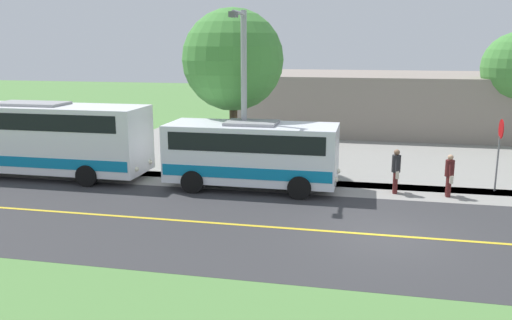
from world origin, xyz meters
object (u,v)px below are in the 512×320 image
object	(u,v)px
transit_bus_rear	(34,136)
commercial_building	(396,102)
pedestrian_waiting	(396,170)
tree_curbside	(233,60)
street_light_pole	(243,91)
shuttle_bus_front	(252,151)
stop_sign	(500,143)
pedestrian_with_bags	(449,174)

from	to	relation	value
transit_bus_rear	commercial_building	world-z (taller)	commercial_building
pedestrian_waiting	tree_curbside	distance (m)	8.60
commercial_building	tree_curbside	bearing A→B (deg)	-28.95
pedestrian_waiting	commercial_building	world-z (taller)	commercial_building
transit_bus_rear	street_light_pole	bearing A→B (deg)	91.81
street_light_pole	shuttle_bus_front	bearing A→B (deg)	54.34
shuttle_bus_front	pedestrian_waiting	size ratio (longest dim) A/B	3.96
transit_bus_rear	street_light_pole	world-z (taller)	street_light_pole
tree_curbside	commercial_building	distance (m)	16.31
street_light_pole	stop_sign	bearing A→B (deg)	97.05
transit_bus_rear	tree_curbside	size ratio (longest dim) A/B	1.40
pedestrian_with_bags	stop_sign	size ratio (longest dim) A/B	0.57
shuttle_bus_front	pedestrian_waiting	bearing A→B (deg)	94.13
commercial_building	pedestrian_with_bags	bearing A→B (deg)	4.82
transit_bus_rear	stop_sign	world-z (taller)	transit_bus_rear
transit_bus_rear	commercial_building	distance (m)	23.26
pedestrian_waiting	tree_curbside	xyz separation A→B (m)	(-2.43, -7.16, 4.09)
street_light_pole	tree_curbside	xyz separation A→B (m)	(-2.54, -1.07, 1.12)
pedestrian_with_bags	tree_curbside	xyz separation A→B (m)	(-2.49, -9.14, 4.16)
stop_sign	commercial_building	bearing A→B (deg)	-167.72
transit_bus_rear	pedestrian_with_bags	distance (m)	17.47
street_light_pole	commercial_building	distance (m)	17.95
shuttle_bus_front	transit_bus_rear	size ratio (longest dim) A/B	0.67
pedestrian_waiting	transit_bus_rear	bearing A→B (deg)	-88.51
shuttle_bus_front	tree_curbside	size ratio (longest dim) A/B	0.95
shuttle_bus_front	stop_sign	distance (m)	9.72
stop_sign	pedestrian_waiting	bearing A→B (deg)	-73.89
commercial_building	stop_sign	bearing A→B (deg)	12.28
pedestrian_waiting	tree_curbside	size ratio (longest dim) A/B	0.24
pedestrian_with_bags	pedestrian_waiting	distance (m)	1.98
shuttle_bus_front	commercial_building	bearing A→B (deg)	159.62
commercial_building	pedestrian_waiting	bearing A→B (deg)	-2.04
pedestrian_waiting	stop_sign	xyz separation A→B (m)	(-1.13, 3.92, 1.02)
street_light_pole	commercial_building	bearing A→B (deg)	158.02
shuttle_bus_front	pedestrian_waiting	distance (m)	5.71
stop_sign	pedestrian_with_bags	bearing A→B (deg)	-58.55
shuttle_bus_front	transit_bus_rear	distance (m)	9.80
shuttle_bus_front	pedestrian_with_bags	size ratio (longest dim) A/B	4.22
tree_curbside	commercial_building	xyz separation A→B (m)	(-14.00, 7.74, -3.15)
stop_sign	tree_curbside	xyz separation A→B (m)	(-1.30, -11.08, 3.07)
shuttle_bus_front	pedestrian_with_bags	bearing A→B (deg)	92.64
tree_curbside	pedestrian_waiting	bearing A→B (deg)	71.25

